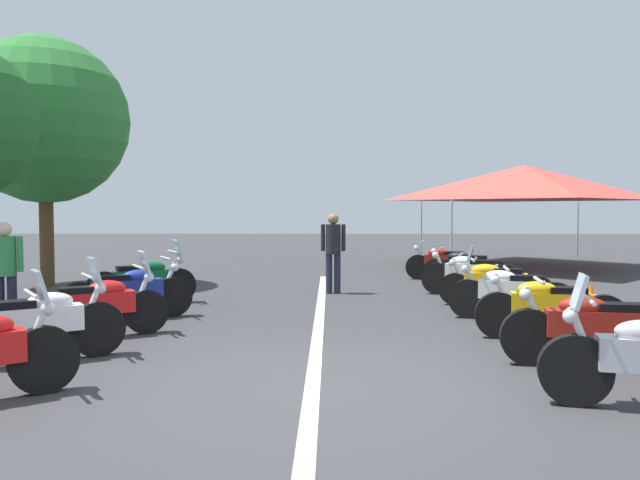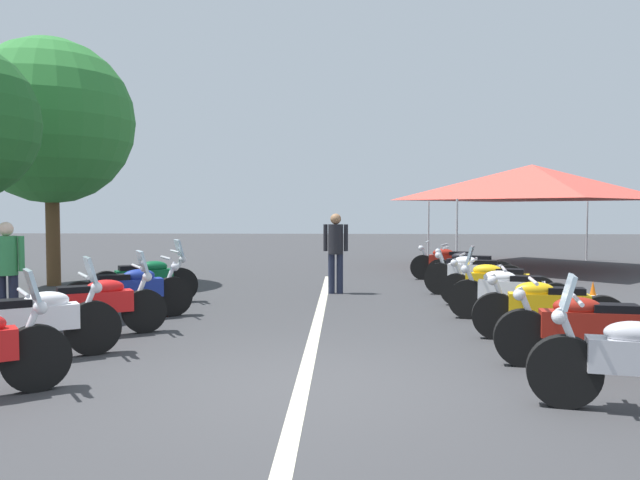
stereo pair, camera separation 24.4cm
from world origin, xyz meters
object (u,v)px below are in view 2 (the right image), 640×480
motorcycle_right_row_1 (592,329)px  motorcycle_right_row_6 (469,268)px  motorcycle_right_row_2 (547,308)px  motorcycle_right_row_7 (449,263)px  motorcycle_right_row_5 (473,274)px  motorcycle_right_row_3 (509,292)px  traffic_cone_2 (593,300)px  bystander_1 (336,247)px  motorcycle_left_row_1 (33,322)px  roadside_tree_1 (51,122)px  bystander_0 (7,266)px  motorcycle_left_row_3 (129,291)px  motorcycle_left_row_2 (95,304)px  event_tent (532,182)px  motorcycle_right_row_4 (496,283)px  motorcycle_left_row_4 (146,280)px

motorcycle_right_row_1 → motorcycle_right_row_6: motorcycle_right_row_1 is taller
motorcycle_right_row_2 → motorcycle_right_row_7: 7.32m
motorcycle_right_row_5 → motorcycle_right_row_7: (2.87, 0.01, -0.01)m
motorcycle_right_row_3 → motorcycle_right_row_6: size_ratio=1.00×
motorcycle_right_row_3 → traffic_cone_2: bearing=-148.3°
motorcycle_right_row_1 → motorcycle_right_row_7: bearing=-80.0°
bystander_1 → motorcycle_left_row_1: bearing=152.5°
motorcycle_right_row_5 → traffic_cone_2: (-2.49, -1.48, -0.18)m
motorcycle_left_row_1 → motorcycle_right_row_7: size_ratio=0.92×
roadside_tree_1 → motorcycle_right_row_3: bearing=-114.4°
motorcycle_right_row_3 → bystander_0: 7.91m
motorcycle_right_row_1 → motorcycle_right_row_3: bearing=-78.6°
motorcycle_left_row_1 → motorcycle_right_row_1: motorcycle_left_row_1 is taller
motorcycle_left_row_3 → bystander_1: 4.74m
traffic_cone_2 → motorcycle_right_row_5: bearing=30.7°
motorcycle_right_row_6 → roadside_tree_1: roadside_tree_1 is taller
traffic_cone_2 → bystander_1: (2.79, 4.35, 0.72)m
motorcycle_left_row_3 → motorcycle_right_row_6: bearing=5.0°
motorcycle_left_row_1 → motorcycle_right_row_6: 9.93m
motorcycle_left_row_1 → motorcycle_right_row_6: size_ratio=0.94×
motorcycle_left_row_3 → motorcycle_left_row_2: bearing=-120.4°
motorcycle_right_row_5 → traffic_cone_2: bearing=139.3°
motorcycle_right_row_6 → traffic_cone_2: 4.24m
bystander_0 → event_tent: 15.13m
motorcycle_right_row_6 → motorcycle_right_row_7: motorcycle_right_row_7 is taller
bystander_0 → event_tent: size_ratio=0.26×
motorcycle_right_row_6 → event_tent: size_ratio=0.32×
motorcycle_right_row_7 → motorcycle_right_row_3: bearing=104.0°
motorcycle_right_row_2 → roadside_tree_1: roadside_tree_1 is taller
traffic_cone_2 → bystander_0: (-1.21, 9.35, 0.65)m
bystander_0 → motorcycle_right_row_6: bearing=115.1°
motorcycle_left_row_1 → bystander_1: size_ratio=1.07×
motorcycle_right_row_2 → motorcycle_right_row_5: bearing=-78.8°
motorcycle_right_row_7 → traffic_cone_2: (-5.36, -1.49, -0.16)m
bystander_0 → roadside_tree_1: bearing=-169.4°
motorcycle_right_row_4 → roadside_tree_1: roadside_tree_1 is taller
motorcycle_right_row_5 → motorcycle_right_row_6: size_ratio=1.03×
motorcycle_left_row_3 → bystander_0: bearing=172.4°
motorcycle_right_row_3 → motorcycle_right_row_1: bearing=108.9°
motorcycle_left_row_4 → traffic_cone_2: bearing=-37.2°
motorcycle_right_row_2 → event_tent: event_tent is taller
motorcycle_right_row_3 → bystander_0: size_ratio=1.22×
motorcycle_right_row_3 → traffic_cone_2: size_ratio=3.20×
motorcycle_left_row_1 → traffic_cone_2: (3.34, -7.87, -0.19)m
motorcycle_right_row_6 → roadside_tree_1: (-0.11, 9.83, 3.41)m
motorcycle_left_row_2 → bystander_1: bearing=24.7°
motorcycle_right_row_4 → event_tent: 8.89m
motorcycle_right_row_3 → event_tent: 10.19m
motorcycle_right_row_5 → motorcycle_right_row_6: (1.57, -0.23, -0.01)m
motorcycle_left_row_1 → motorcycle_right_row_1: (-0.13, -6.49, -0.01)m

